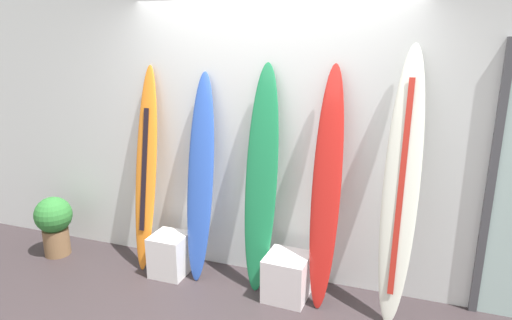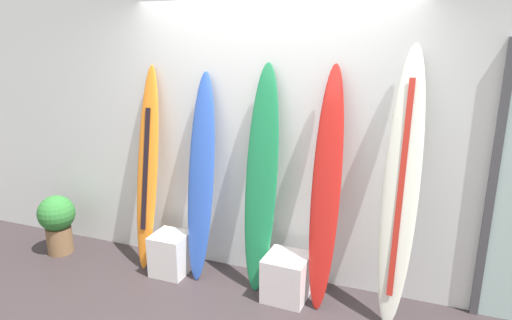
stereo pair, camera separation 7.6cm
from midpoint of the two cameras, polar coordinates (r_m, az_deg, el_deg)
name	(u,v)px [view 2 (the right image)]	position (r m, az deg, el deg)	size (l,w,h in m)	color
wall_back	(271,127)	(4.04, 2.48, 4.18)	(7.20, 0.20, 2.80)	silver
surfboard_sunset	(148,171)	(4.37, -13.21, -1.33)	(0.23, 0.41, 1.95)	orange
surfboard_cobalt	(201,179)	(4.08, -6.51, -2.49)	(0.26, 0.41, 1.90)	#2B51B4
surfboard_emerald	(261,182)	(3.86, 1.24, -2.82)	(0.30, 0.36, 1.99)	#1B7845
surfboard_crimson	(326,191)	(3.68, 9.51, -3.93)	(0.24, 0.45, 2.00)	red
surfboard_ivory	(401,188)	(3.59, 18.61, -3.47)	(0.29, 0.50, 2.16)	silver
display_block_left	(287,277)	(3.98, 4.49, -14.68)	(0.38, 0.38, 0.39)	silver
display_block_center	(171,254)	(4.40, -10.34, -11.69)	(0.32, 0.32, 0.40)	silver
potted_plant	(57,220)	(5.07, -23.67, -7.08)	(0.37, 0.37, 0.62)	brown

